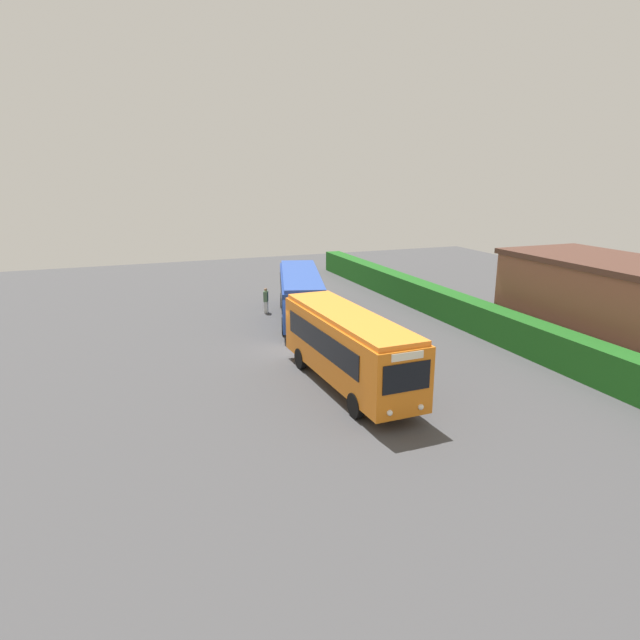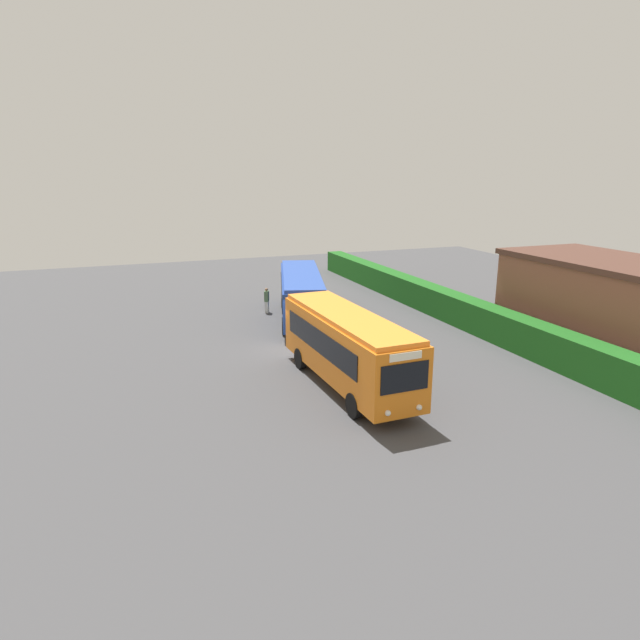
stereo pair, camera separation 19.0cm
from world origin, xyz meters
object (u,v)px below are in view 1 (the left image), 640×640
(bus_orange, at_px, (348,346))
(person_right, at_px, (399,356))
(bus_blue, at_px, (301,293))
(person_center, at_px, (383,348))
(person_left, at_px, (266,300))

(bus_orange, relative_size, person_right, 5.69)
(bus_blue, bearing_deg, person_right, -158.59)
(person_right, bearing_deg, person_center, 136.09)
(bus_blue, height_order, person_center, bus_blue)
(person_left, bearing_deg, person_center, -53.65)
(bus_orange, height_order, person_center, bus_orange)
(bus_orange, bearing_deg, person_left, 177.51)
(person_right, bearing_deg, person_left, 138.68)
(person_left, bearing_deg, person_right, -53.91)
(person_center, xyz_separation_m, person_right, (1.21, 0.18, -0.04))
(bus_blue, bearing_deg, person_center, -159.01)
(bus_blue, xyz_separation_m, person_center, (9.73, 0.80, -0.80))
(person_left, xyz_separation_m, person_right, (13.33, 2.61, 0.01))
(bus_orange, bearing_deg, person_right, 98.43)
(bus_blue, height_order, bus_orange, bus_orange)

